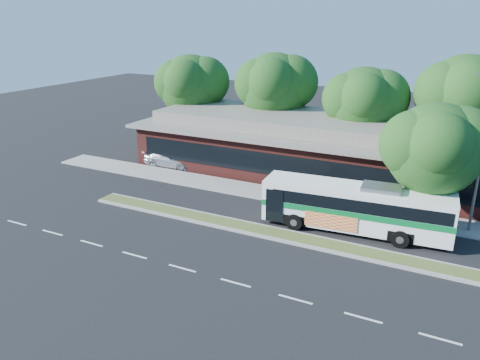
% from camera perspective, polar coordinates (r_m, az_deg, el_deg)
% --- Properties ---
extents(ground, '(120.00, 120.00, 0.00)m').
position_cam_1_polar(ground, '(26.58, 4.45, -7.32)').
color(ground, black).
rests_on(ground, ground).
extents(median_strip, '(26.00, 1.10, 0.15)m').
position_cam_1_polar(median_strip, '(27.04, 4.95, -6.66)').
color(median_strip, '#4A5B26').
rests_on(median_strip, ground).
extents(sidewalk, '(44.00, 2.60, 0.12)m').
position_cam_1_polar(sidewalk, '(32.06, 8.85, -2.55)').
color(sidewalk, gray).
rests_on(sidewalk, ground).
extents(parking_lot, '(14.00, 12.00, 0.01)m').
position_cam_1_polar(parking_lot, '(43.47, -12.66, 3.01)').
color(parking_lot, black).
rests_on(parking_lot, ground).
extents(plaza_building, '(33.20, 11.20, 4.45)m').
position_cam_1_polar(plaza_building, '(37.44, 12.21, 3.80)').
color(plaza_building, '#581F1B').
rests_on(plaza_building, ground).
extents(tree_bg_a, '(6.47, 5.80, 8.63)m').
position_cam_1_polar(tree_bg_a, '(44.36, -5.47, 11.48)').
color(tree_bg_a, black).
rests_on(tree_bg_a, ground).
extents(tree_bg_b, '(6.69, 6.00, 9.00)m').
position_cam_1_polar(tree_bg_b, '(41.58, 4.87, 11.35)').
color(tree_bg_b, black).
rests_on(tree_bg_b, ground).
extents(tree_bg_c, '(6.24, 5.60, 8.26)m').
position_cam_1_polar(tree_bg_c, '(38.44, 15.47, 9.24)').
color(tree_bg_c, black).
rests_on(tree_bg_c, ground).
extents(tree_bg_d, '(6.91, 6.20, 9.37)m').
position_cam_1_polar(tree_bg_d, '(38.59, 26.28, 9.24)').
color(tree_bg_d, black).
rests_on(tree_bg_d, ground).
extents(transit_bus, '(10.83, 3.17, 3.00)m').
position_cam_1_polar(transit_bus, '(27.70, 14.01, -2.93)').
color(transit_bus, white).
rests_on(transit_bus, ground).
extents(sedan, '(4.62, 2.16, 1.30)m').
position_cam_1_polar(sedan, '(39.40, -8.53, 2.57)').
color(sedan, silver).
rests_on(sedan, ground).
extents(sidewalk_tree, '(5.90, 5.29, 7.50)m').
position_cam_1_polar(sidewalk_tree, '(28.36, 23.43, 3.62)').
color(sidewalk_tree, black).
rests_on(sidewalk_tree, ground).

